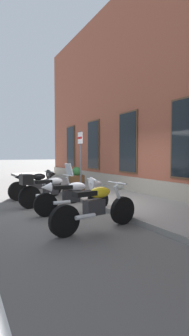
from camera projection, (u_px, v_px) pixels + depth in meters
The scene contains 8 objects.
ground_plane at pixel (89, 206), 7.60m from camera, with size 140.00×140.00×0.00m, color #565451.
sidewalk at pixel (123, 200), 8.22m from camera, with size 26.66×2.59×0.13m, color gray.
motorcycle_black_sport at pixel (38, 183), 8.92m from camera, with size 0.69×2.06×1.04m.
motorcycle_silver_touring at pixel (49, 189), 7.56m from camera, with size 0.64×2.12×1.31m.
motorcycle_white_sport at pixel (76, 194), 6.63m from camera, with size 0.62×2.12×0.98m.
motorcycle_yellow_naked at pixel (97, 207), 5.16m from camera, with size 0.62×2.15×0.99m.
parking_sign at pixel (80, 153), 9.36m from camera, with size 0.36×0.07×2.37m.
barrel_planter at pixel (77, 181), 10.13m from camera, with size 0.70×0.70×0.96m.
Camera 1 is at (6.66, -3.50, 1.61)m, focal length 26.04 mm.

